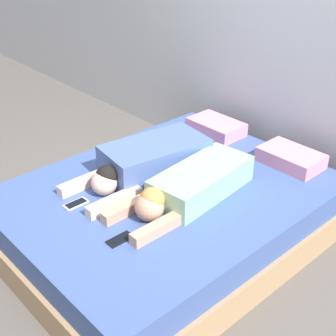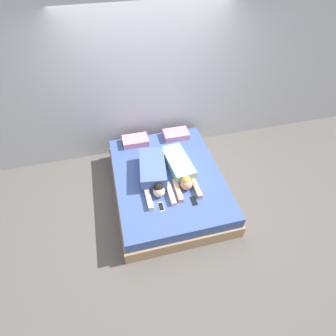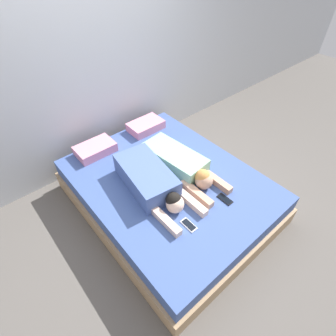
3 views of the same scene
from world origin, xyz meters
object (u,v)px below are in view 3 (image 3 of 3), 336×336
(bed, at_px, (168,191))
(person_right, at_px, (181,163))
(cell_phone_left, at_px, (189,225))
(cell_phone_right, at_px, (225,199))
(pillow_head_left, at_px, (95,149))
(person_left, at_px, (150,181))
(pillow_head_right, at_px, (146,126))

(bed, bearing_deg, person_right, 4.04)
(person_right, bearing_deg, bed, -175.96)
(cell_phone_left, bearing_deg, cell_phone_right, -1.58)
(pillow_head_left, distance_m, person_left, 0.88)
(pillow_head_left, relative_size, person_left, 0.41)
(pillow_head_right, distance_m, cell_phone_right, 1.47)
(person_right, height_order, cell_phone_left, person_right)
(pillow_head_right, bearing_deg, person_right, -101.40)
(pillow_head_right, height_order, person_right, person_right)
(cell_phone_right, bearing_deg, bed, 111.83)
(bed, relative_size, person_left, 2.02)
(pillow_head_left, bearing_deg, bed, -67.26)
(pillow_head_left, height_order, pillow_head_right, same)
(pillow_head_left, bearing_deg, cell_phone_right, -67.62)
(pillow_head_right, xyz_separation_m, person_right, (-0.17, -0.86, 0.04))
(bed, height_order, cell_phone_right, cell_phone_right)
(bed, relative_size, person_right, 2.01)
(cell_phone_right, bearing_deg, pillow_head_left, 112.38)
(pillow_head_left, distance_m, cell_phone_right, 1.58)
(pillow_head_right, distance_m, cell_phone_left, 1.57)
(person_right, distance_m, cell_phone_left, 0.74)
(pillow_head_left, xyz_separation_m, person_right, (0.56, -0.86, 0.04))
(bed, distance_m, pillow_head_right, 0.99)
(bed, distance_m, person_left, 0.39)
(person_left, height_order, cell_phone_right, person_left)
(bed, xyz_separation_m, cell_phone_left, (-0.24, -0.57, 0.21))
(person_left, bearing_deg, bed, -2.23)
(bed, relative_size, pillow_head_left, 4.89)
(bed, height_order, pillow_head_right, pillow_head_right)
(cell_phone_left, relative_size, cell_phone_right, 1.00)
(person_left, xyz_separation_m, cell_phone_right, (0.46, -0.59, -0.10))
(bed, height_order, person_right, person_right)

